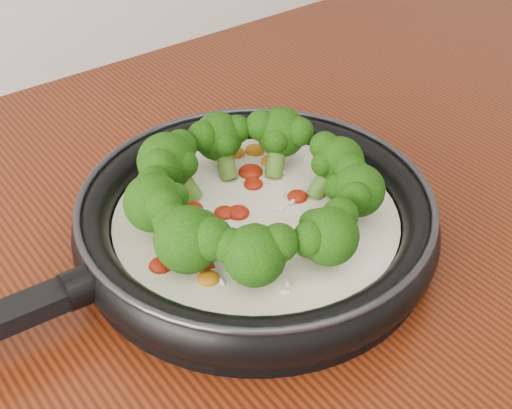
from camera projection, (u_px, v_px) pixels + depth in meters
skillet at (251, 216)px, 0.68m from camera, size 0.55×0.37×0.10m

